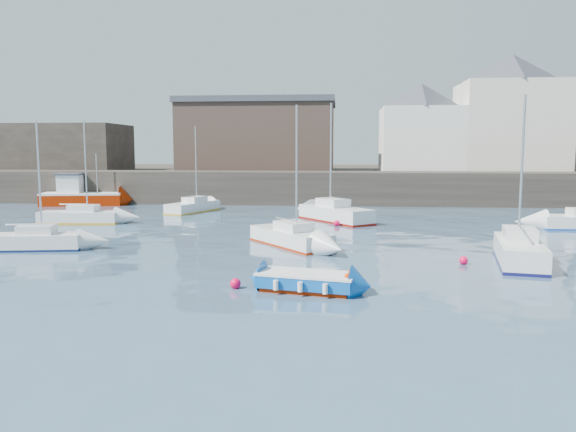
# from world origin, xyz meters

# --- Properties ---
(water) EXTENTS (220.00, 220.00, 0.00)m
(water) POSITION_xyz_m (0.00, 0.00, 0.00)
(water) COLOR #2D4760
(water) RESTS_ON ground
(quay_wall) EXTENTS (90.00, 5.00, 3.00)m
(quay_wall) POSITION_xyz_m (0.00, 35.00, 1.50)
(quay_wall) COLOR #28231E
(quay_wall) RESTS_ON ground
(land_strip) EXTENTS (90.00, 32.00, 2.80)m
(land_strip) POSITION_xyz_m (0.00, 53.00, 1.40)
(land_strip) COLOR #28231E
(land_strip) RESTS_ON ground
(bldg_east_a) EXTENTS (13.36, 13.36, 11.80)m
(bldg_east_a) POSITION_xyz_m (20.00, 42.00, 8.81)
(bldg_east_a) COLOR beige
(bldg_east_a) RESTS_ON land_strip
(bldg_east_d) EXTENTS (11.14, 11.14, 8.95)m
(bldg_east_d) POSITION_xyz_m (11.00, 41.50, 7.36)
(bldg_east_d) COLOR white
(bldg_east_d) RESTS_ON land_strip
(warehouse) EXTENTS (16.40, 10.40, 7.60)m
(warehouse) POSITION_xyz_m (-6.00, 43.00, 6.62)
(warehouse) COLOR #3D2D26
(warehouse) RESTS_ON land_strip
(bldg_west) EXTENTS (14.00, 8.00, 5.00)m
(bldg_west) POSITION_xyz_m (-28.00, 42.00, 5.30)
(bldg_west) COLOR #353028
(bldg_west) RESTS_ON land_strip
(blue_dinghy) EXTENTS (3.74, 2.22, 0.67)m
(blue_dinghy) POSITION_xyz_m (1.59, 1.89, 0.37)
(blue_dinghy) COLOR #961C00
(blue_dinghy) RESTS_ON ground
(fishing_boat) EXTENTS (7.48, 3.98, 4.70)m
(fishing_boat) POSITION_xyz_m (-20.87, 31.45, 0.91)
(fishing_boat) COLOR #961C00
(fishing_boat) RESTS_ON ground
(sailboat_a) EXTENTS (5.15, 2.40, 6.44)m
(sailboat_a) POSITION_xyz_m (-12.68, 9.02, 0.45)
(sailboat_a) COLOR silver
(sailboat_a) RESTS_ON ground
(sailboat_b) EXTENTS (4.88, 5.58, 7.27)m
(sailboat_b) POSITION_xyz_m (0.21, 11.38, 0.47)
(sailboat_b) COLOR silver
(sailboat_b) RESTS_ON ground
(sailboat_c) EXTENTS (2.85, 5.89, 7.44)m
(sailboat_c) POSITION_xyz_m (10.72, 7.72, 0.57)
(sailboat_c) COLOR silver
(sailboat_c) RESTS_ON ground
(sailboat_e) EXTENTS (5.55, 2.08, 7.01)m
(sailboat_e) POSITION_xyz_m (-15.05, 19.26, 0.46)
(sailboat_e) COLOR silver
(sailboat_e) RESTS_ON ground
(sailboat_f) EXTENTS (5.51, 6.27, 8.27)m
(sailboat_f) POSITION_xyz_m (2.46, 21.75, 0.58)
(sailboat_f) COLOR silver
(sailboat_f) RESTS_ON ground
(sailboat_h) EXTENTS (3.58, 5.65, 6.94)m
(sailboat_h) POSITION_xyz_m (-9.14, 26.91, 0.45)
(sailboat_h) COLOR silver
(sailboat_h) RESTS_ON ground
(buoy_near) EXTENTS (0.40, 0.40, 0.40)m
(buoy_near) POSITION_xyz_m (-1.02, 2.04, 0.00)
(buoy_near) COLOR #F2073E
(buoy_near) RESTS_ON ground
(buoy_mid) EXTENTS (0.38, 0.38, 0.38)m
(buoy_mid) POSITION_xyz_m (8.21, 7.23, 0.00)
(buoy_mid) COLOR #F2073E
(buoy_mid) RESTS_ON ground
(buoy_far) EXTENTS (0.40, 0.40, 0.40)m
(buoy_far) POSITION_xyz_m (2.58, 19.41, 0.00)
(buoy_far) COLOR #F2073E
(buoy_far) RESTS_ON ground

